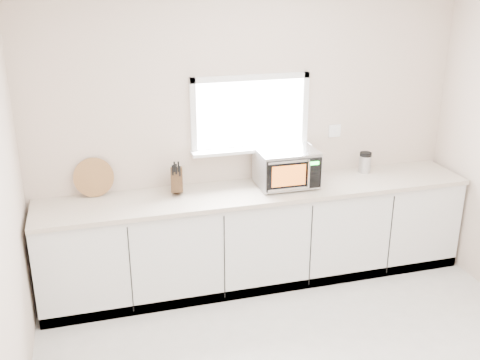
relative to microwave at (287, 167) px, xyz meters
name	(u,v)px	position (x,y,z in m)	size (l,w,h in m)	color
back_wall	(250,133)	(-0.27, 0.28, 0.27)	(4.00, 0.17, 2.70)	beige
cabinets	(258,237)	(-0.27, -0.02, -0.66)	(3.92, 0.60, 0.88)	silver
countertop	(259,192)	(-0.27, -0.03, -0.20)	(3.92, 0.64, 0.04)	beige
microwave	(287,167)	(0.00, 0.00, 0.00)	(0.53, 0.44, 0.34)	black
knife_block	(177,179)	(-0.98, 0.10, -0.05)	(0.14, 0.23, 0.31)	#3F2B16
cutting_board	(94,177)	(-1.68, 0.22, -0.01)	(0.34, 0.34, 0.02)	#9E713D
coffee_grinder	(365,162)	(0.86, 0.14, -0.08)	(0.14, 0.14, 0.20)	#B5B8BD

